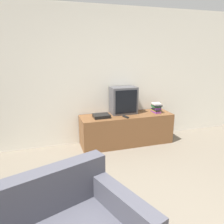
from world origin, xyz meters
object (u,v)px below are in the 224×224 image
object	(u,v)px
tv_stand	(126,129)
remote_on_stand	(126,117)
book_stack	(156,108)
television	(124,100)
set_top_box	(101,116)

from	to	relation	value
tv_stand	remote_on_stand	size ratio (longest dim) A/B	11.48
book_stack	remote_on_stand	bearing A→B (deg)	-168.09
television	book_stack	world-z (taller)	television
television	set_top_box	bearing A→B (deg)	-163.18
remote_on_stand	set_top_box	distance (m)	0.45
tv_stand	television	bearing A→B (deg)	102.00
tv_stand	television	xyz separation A→B (m)	(-0.03, 0.12, 0.56)
book_stack	set_top_box	xyz separation A→B (m)	(-1.14, -0.01, -0.07)
tv_stand	set_top_box	xyz separation A→B (m)	(-0.51, -0.03, 0.33)
television	book_stack	distance (m)	0.69
television	remote_on_stand	xyz separation A→B (m)	(-0.06, -0.29, -0.25)
tv_stand	remote_on_stand	xyz separation A→B (m)	(-0.08, -0.17, 0.31)
set_top_box	remote_on_stand	bearing A→B (deg)	-17.86
tv_stand	set_top_box	world-z (taller)	set_top_box
book_stack	tv_stand	bearing A→B (deg)	178.32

